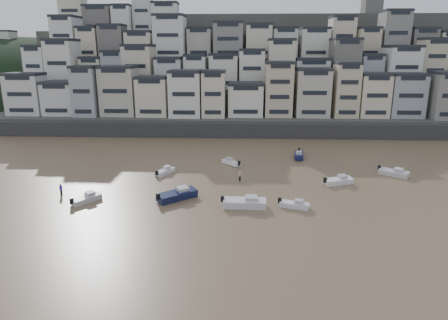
{
  "coord_description": "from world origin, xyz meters",
  "views": [
    {
      "loc": [
        10.65,
        -29.39,
        20.6
      ],
      "look_at": [
        7.89,
        30.0,
        4.0
      ],
      "focal_mm": 32.0,
      "sensor_mm": 36.0,
      "label": 1
    }
  ],
  "objects_px": {
    "boat_j": "(86,198)",
    "boat_c": "(177,194)",
    "boat_i": "(299,154)",
    "boat_h": "(231,162)",
    "boat_g": "(394,172)",
    "boat_f": "(165,170)",
    "person_pink": "(240,176)",
    "boat_b": "(295,204)",
    "person_blue": "(61,189)",
    "boat_a": "(245,202)",
    "boat_d": "(338,180)"
  },
  "relations": [
    {
      "from": "boat_j",
      "to": "boat_b",
      "type": "height_order",
      "value": "boat_j"
    },
    {
      "from": "boat_h",
      "to": "boat_f",
      "type": "height_order",
      "value": "boat_f"
    },
    {
      "from": "boat_f",
      "to": "person_blue",
      "type": "height_order",
      "value": "person_blue"
    },
    {
      "from": "boat_f",
      "to": "boat_g",
      "type": "distance_m",
      "value": 38.6
    },
    {
      "from": "boat_f",
      "to": "boat_a",
      "type": "distance_m",
      "value": 19.76
    },
    {
      "from": "boat_j",
      "to": "person_blue",
      "type": "height_order",
      "value": "person_blue"
    },
    {
      "from": "boat_c",
      "to": "boat_b",
      "type": "bearing_deg",
      "value": -48.54
    },
    {
      "from": "boat_c",
      "to": "boat_f",
      "type": "bearing_deg",
      "value": 68.4
    },
    {
      "from": "boat_g",
      "to": "person_pink",
      "type": "relative_size",
      "value": 2.98
    },
    {
      "from": "boat_j",
      "to": "boat_h",
      "type": "height_order",
      "value": "boat_j"
    },
    {
      "from": "boat_i",
      "to": "boat_g",
      "type": "relative_size",
      "value": 1.06
    },
    {
      "from": "boat_d",
      "to": "person_blue",
      "type": "xyz_separation_m",
      "value": [
        -41.5,
        -6.78,
        0.17
      ]
    },
    {
      "from": "boat_j",
      "to": "boat_c",
      "type": "bearing_deg",
      "value": -46.68
    },
    {
      "from": "boat_h",
      "to": "boat_j",
      "type": "bearing_deg",
      "value": 90.54
    },
    {
      "from": "boat_i",
      "to": "boat_f",
      "type": "height_order",
      "value": "boat_i"
    },
    {
      "from": "boat_i",
      "to": "boat_j",
      "type": "bearing_deg",
      "value": -43.98
    },
    {
      "from": "boat_i",
      "to": "person_blue",
      "type": "height_order",
      "value": "person_blue"
    },
    {
      "from": "boat_g",
      "to": "person_pink",
      "type": "height_order",
      "value": "person_pink"
    },
    {
      "from": "boat_j",
      "to": "boat_b",
      "type": "bearing_deg",
      "value": -55.49
    },
    {
      "from": "boat_i",
      "to": "boat_h",
      "type": "xyz_separation_m",
      "value": [
        -13.09,
        -5.46,
        -0.16
      ]
    },
    {
      "from": "boat_j",
      "to": "boat_g",
      "type": "relative_size",
      "value": 0.89
    },
    {
      "from": "boat_a",
      "to": "boat_g",
      "type": "relative_size",
      "value": 1.21
    },
    {
      "from": "boat_b",
      "to": "boat_a",
      "type": "relative_size",
      "value": 0.68
    },
    {
      "from": "boat_c",
      "to": "boat_d",
      "type": "bearing_deg",
      "value": -22.72
    },
    {
      "from": "boat_b",
      "to": "boat_f",
      "type": "xyz_separation_m",
      "value": [
        -20.23,
        14.16,
        0.02
      ]
    },
    {
      "from": "boat_h",
      "to": "boat_f",
      "type": "distance_m",
      "value": 12.7
    },
    {
      "from": "boat_d",
      "to": "boat_a",
      "type": "bearing_deg",
      "value": -166.43
    },
    {
      "from": "boat_h",
      "to": "boat_d",
      "type": "bearing_deg",
      "value": -164.95
    },
    {
      "from": "boat_j",
      "to": "person_pink",
      "type": "relative_size",
      "value": 2.66
    },
    {
      "from": "boat_f",
      "to": "boat_h",
      "type": "bearing_deg",
      "value": -33.09
    },
    {
      "from": "boat_i",
      "to": "boat_b",
      "type": "distance_m",
      "value": 26.01
    },
    {
      "from": "boat_c",
      "to": "boat_h",
      "type": "bearing_deg",
      "value": 27.89
    },
    {
      "from": "boat_c",
      "to": "boat_a",
      "type": "relative_size",
      "value": 1.02
    },
    {
      "from": "boat_g",
      "to": "person_blue",
      "type": "height_order",
      "value": "person_blue"
    },
    {
      "from": "boat_j",
      "to": "boat_f",
      "type": "distance_m",
      "value": 15.9
    },
    {
      "from": "boat_d",
      "to": "boat_a",
      "type": "relative_size",
      "value": 0.82
    },
    {
      "from": "boat_i",
      "to": "boat_f",
      "type": "distance_m",
      "value": 26.85
    },
    {
      "from": "boat_j",
      "to": "boat_c",
      "type": "distance_m",
      "value": 12.59
    },
    {
      "from": "boat_b",
      "to": "boat_a",
      "type": "bearing_deg",
      "value": -159.55
    },
    {
      "from": "boat_i",
      "to": "boat_h",
      "type": "relative_size",
      "value": 1.26
    },
    {
      "from": "boat_j",
      "to": "boat_i",
      "type": "bearing_deg",
      "value": -16.71
    },
    {
      "from": "boat_f",
      "to": "boat_g",
      "type": "relative_size",
      "value": 0.85
    },
    {
      "from": "boat_d",
      "to": "boat_h",
      "type": "bearing_deg",
      "value": 128.09
    },
    {
      "from": "boat_i",
      "to": "boat_f",
      "type": "relative_size",
      "value": 1.24
    },
    {
      "from": "boat_h",
      "to": "person_pink",
      "type": "relative_size",
      "value": 2.49
    },
    {
      "from": "boat_h",
      "to": "boat_d",
      "type": "xyz_separation_m",
      "value": [
        17.16,
        -10.17,
        0.11
      ]
    },
    {
      "from": "boat_j",
      "to": "boat_i",
      "type": "distance_m",
      "value": 41.17
    },
    {
      "from": "boat_c",
      "to": "person_pink",
      "type": "height_order",
      "value": "boat_c"
    },
    {
      "from": "boat_d",
      "to": "person_blue",
      "type": "relative_size",
      "value": 2.96
    },
    {
      "from": "boat_j",
      "to": "boat_f",
      "type": "height_order",
      "value": "boat_j"
    }
  ]
}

